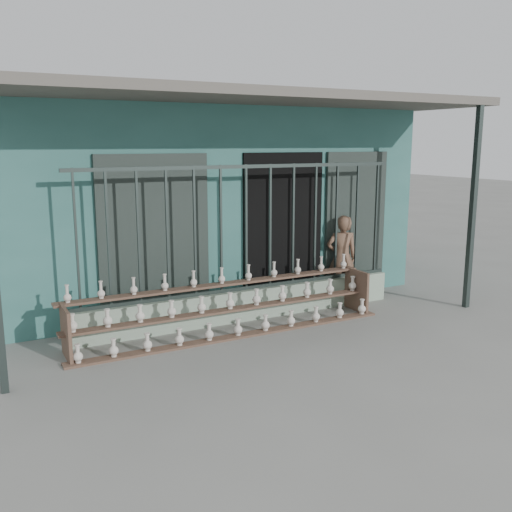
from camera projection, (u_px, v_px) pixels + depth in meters
name	position (u px, v px, depth m)	size (l,w,h in m)	color
ground	(293.00, 347.00, 7.24)	(60.00, 60.00, 0.00)	slate
workshop_building	(175.00, 193.00, 10.59)	(7.40, 6.60, 3.21)	#306660
parapet_wall	(246.00, 304.00, 8.32)	(5.00, 0.20, 0.45)	#94AD94
security_fence	(246.00, 228.00, 8.10)	(5.00, 0.04, 1.80)	#283330
shelf_rack	(230.00, 307.00, 7.73)	(4.50, 0.68, 0.85)	brown
elderly_woman	(342.00, 258.00, 9.33)	(0.51, 0.33, 1.40)	brown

